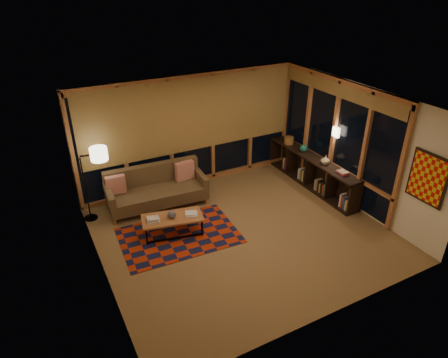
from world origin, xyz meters
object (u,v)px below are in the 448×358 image
bookshelf (311,171)px  sofa (157,189)px  coffee_table (173,225)px  floor_lamp (85,186)px

bookshelf → sofa: bearing=167.5°
sofa → bookshelf: 3.75m
coffee_table → bookshelf: (3.74, 0.34, 0.18)m
sofa → floor_lamp: floor_lamp is taller
sofa → coffee_table: sofa is taller
coffee_table → bookshelf: size_ratio=0.40×
floor_lamp → coffee_table: bearing=-36.9°
coffee_table → floor_lamp: size_ratio=0.75×
coffee_table → floor_lamp: (-1.37, 1.35, 0.60)m
floor_lamp → sofa: bearing=0.1°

